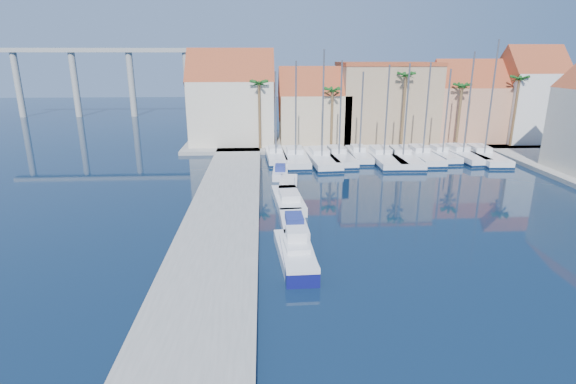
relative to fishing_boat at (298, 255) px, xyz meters
name	(u,v)px	position (x,y,z in m)	size (l,w,h in m)	color
ground	(373,318)	(3.44, -6.34, -0.69)	(260.00, 260.00, 0.00)	black
quay_west	(221,223)	(-5.56, 7.16, -0.44)	(6.00, 77.00, 0.50)	gray
shore_north	(364,141)	(13.44, 41.66, -0.44)	(54.00, 16.00, 0.50)	gray
fishing_boat	(298,255)	(0.00, 0.00, 0.00)	(2.15, 5.98, 2.07)	#0F115A
motorboat_west_0	(295,252)	(-0.11, 0.85, -0.18)	(2.64, 6.75, 1.40)	white
motorboat_west_1	(294,224)	(0.15, 6.07, -0.18)	(2.02, 5.86, 1.40)	white
motorboat_west_2	(288,199)	(0.08, 12.17, -0.18)	(2.87, 7.43, 1.40)	white
motorboat_west_3	(288,184)	(0.38, 17.37, -0.18)	(2.21, 5.56, 1.40)	white
motorboat_west_4	(280,172)	(-0.24, 22.25, -0.18)	(1.95, 5.15, 1.40)	white
sailboat_0	(276,156)	(-0.53, 30.37, -0.11)	(2.80, 8.97, 11.12)	white
sailboat_1	(295,157)	(1.93, 29.54, -0.12)	(3.18, 11.21, 12.35)	white
sailboat_2	(321,158)	(5.10, 28.79, -0.11)	(4.03, 11.90, 13.67)	white
sailboat_3	(338,156)	(7.44, 29.69, -0.12)	(3.43, 10.84, 12.40)	white
sailboat_4	(359,155)	(10.31, 30.42, -0.11)	(2.60, 8.88, 11.04)	white
sailboat_5	(382,157)	(13.05, 29.03, -0.13)	(3.33, 12.01, 11.90)	white
sailboat_6	(402,157)	(15.49, 28.83, -0.13)	(3.70, 11.87, 12.08)	white
sailboat_7	(421,155)	(18.32, 29.73, -0.12)	(2.88, 10.69, 12.13)	white
sailboat_8	(441,154)	(21.02, 29.94, -0.09)	(2.52, 8.55, 11.39)	white
sailboat_9	(461,154)	(23.73, 30.07, -0.10)	(3.60, 10.79, 13.41)	white
sailboat_10	(482,155)	(26.26, 29.36, -0.10)	(3.75, 11.79, 14.83)	white
building_0	(232,101)	(-6.56, 40.66, 5.84)	(12.30, 9.00, 13.50)	beige
building_1	(314,109)	(5.44, 40.66, 4.61)	(10.30, 8.00, 11.00)	#C5AD8B
building_2	(385,102)	(16.44, 41.66, 5.57)	(14.20, 10.20, 11.50)	tan
building_3	(465,104)	(28.44, 40.66, 5.17)	(10.30, 8.00, 12.00)	tan
building_4	(528,97)	(37.44, 39.66, 6.28)	(8.30, 8.00, 14.00)	silver
palm_0	(259,85)	(-2.56, 35.66, 8.39)	(2.60, 2.60, 10.15)	brown
palm_1	(333,92)	(7.44, 35.66, 7.45)	(2.60, 2.60, 9.15)	brown
palm_2	(406,78)	(17.44, 35.66, 9.33)	(2.60, 2.60, 11.15)	brown
palm_3	(462,88)	(25.44, 35.66, 7.92)	(2.60, 2.60, 9.65)	brown
palm_4	(519,81)	(33.44, 35.66, 8.86)	(2.60, 2.60, 10.65)	brown
viaduct	(106,68)	(-35.63, 75.66, 9.56)	(48.00, 2.20, 14.45)	#9E9E99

